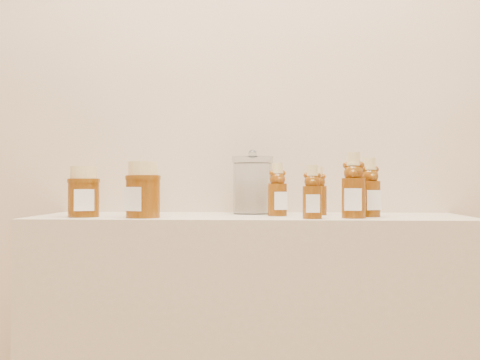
# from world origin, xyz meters

# --- Properties ---
(wall_back) EXTENTS (3.50, 0.02, 2.70)m
(wall_back) POSITION_xyz_m (0.00, 1.75, 1.35)
(wall_back) COLOR tan
(wall_back) RESTS_ON ground
(bear_bottle_back_left) EXTENTS (0.07, 0.07, 0.17)m
(bear_bottle_back_left) POSITION_xyz_m (0.07, 1.54, 0.98)
(bear_bottle_back_left) COLOR #572906
(bear_bottle_back_left) RESTS_ON display_table
(bear_bottle_back_mid) EXTENTS (0.07, 0.07, 0.15)m
(bear_bottle_back_mid) POSITION_xyz_m (0.19, 1.59, 0.98)
(bear_bottle_back_mid) COLOR #572906
(bear_bottle_back_mid) RESTS_ON display_table
(bear_bottle_back_right) EXTENTS (0.07, 0.07, 0.18)m
(bear_bottle_back_right) POSITION_xyz_m (0.32, 1.51, 0.99)
(bear_bottle_back_right) COLOR #572906
(bear_bottle_back_right) RESTS_ON display_table
(bear_bottle_front_left) EXTENTS (0.05, 0.05, 0.16)m
(bear_bottle_front_left) POSITION_xyz_m (0.16, 1.42, 0.98)
(bear_bottle_front_left) COLOR #572906
(bear_bottle_front_left) RESTS_ON display_table
(bear_bottle_front_right) EXTENTS (0.08, 0.08, 0.19)m
(bear_bottle_front_right) POSITION_xyz_m (0.27, 1.45, 1.00)
(bear_bottle_front_right) COLOR #572906
(bear_bottle_front_right) RESTS_ON display_table
(honey_jar_left) EXTENTS (0.11, 0.11, 0.14)m
(honey_jar_left) POSITION_xyz_m (-0.45, 1.46, 0.97)
(honey_jar_left) COLOR #572906
(honey_jar_left) RESTS_ON display_table
(honey_jar_back) EXTENTS (0.08, 0.08, 0.12)m
(honey_jar_back) POSITION_xyz_m (-0.30, 1.56, 0.96)
(honey_jar_back) COLOR #572906
(honey_jar_back) RESTS_ON display_table
(honey_jar_front) EXTENTS (0.12, 0.12, 0.15)m
(honey_jar_front) POSITION_xyz_m (-0.28, 1.44, 0.97)
(honey_jar_front) COLOR #572906
(honey_jar_front) RESTS_ON display_table
(glass_canister) EXTENTS (0.12, 0.12, 0.19)m
(glass_canister) POSITION_xyz_m (0.00, 1.65, 0.99)
(glass_canister) COLOR white
(glass_canister) RESTS_ON display_table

